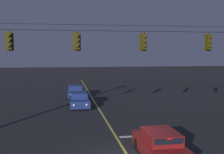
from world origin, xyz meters
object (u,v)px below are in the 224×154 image
traffic_light_left_inner (77,41)px  traffic_light_leftmost (9,41)px  traffic_light_centre (144,42)px  car_oncoming_lead (79,100)px  car_waiting_near_lane (160,145)px  car_oncoming_trailing (75,92)px  traffic_light_right_inner (209,42)px

traffic_light_left_inner → traffic_light_leftmost: bearing=180.0°
traffic_light_centre → car_oncoming_lead: bearing=110.1°
car_oncoming_lead → car_waiting_near_lane: bearing=-77.1°
traffic_light_centre → car_oncoming_lead: (-3.59, 9.80, -5.19)m
traffic_light_left_inner → car_oncoming_lead: bearing=86.6°
car_oncoming_trailing → traffic_light_centre: bearing=-76.8°
car_waiting_near_lane → car_oncoming_trailing: bearing=99.5°
traffic_light_leftmost → car_oncoming_trailing: (4.35, 15.89, -5.19)m
car_oncoming_lead → car_oncoming_trailing: (-0.15, 6.09, 0.00)m
traffic_light_leftmost → car_oncoming_lead: traffic_light_leftmost is taller
traffic_light_leftmost → car_oncoming_trailing: bearing=74.7°
traffic_light_left_inner → traffic_light_centre: bearing=0.0°
traffic_light_leftmost → car_oncoming_lead: (4.50, 9.80, -5.19)m
traffic_light_left_inner → traffic_light_centre: size_ratio=1.00×
traffic_light_leftmost → traffic_light_centre: bearing=0.0°
traffic_light_right_inner → car_waiting_near_lane: (-4.72, -4.36, -5.19)m
traffic_light_right_inner → car_oncoming_lead: traffic_light_right_inner is taller
traffic_light_centre → car_oncoming_trailing: 17.13m
traffic_light_leftmost → car_oncoming_trailing: traffic_light_leftmost is taller
traffic_light_right_inner → traffic_light_centre: bearing=180.0°
traffic_light_leftmost → traffic_light_right_inner: same height
traffic_light_centre → car_waiting_near_lane: bearing=-94.5°
traffic_light_left_inner → car_oncoming_trailing: (0.43, 15.89, -5.19)m
traffic_light_centre → traffic_light_right_inner: bearing=0.0°
traffic_light_leftmost → traffic_light_left_inner: size_ratio=1.00×
traffic_light_left_inner → car_oncoming_lead: traffic_light_left_inner is taller
traffic_light_centre → car_oncoming_lead: size_ratio=0.28×
car_oncoming_lead → car_oncoming_trailing: size_ratio=1.00×
traffic_light_leftmost → traffic_light_left_inner: 3.92m
traffic_light_right_inner → car_oncoming_lead: bearing=129.1°
traffic_light_centre → car_waiting_near_lane: 6.79m
car_waiting_near_lane → car_oncoming_lead: 14.53m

